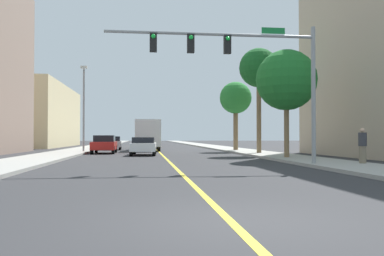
# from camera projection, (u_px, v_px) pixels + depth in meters

# --- Properties ---
(ground) EXTENTS (192.00, 192.00, 0.00)m
(ground) POSITION_uv_depth(u_px,v_px,m) (156.00, 148.00, 48.41)
(ground) COLOR #2D2D30
(sidewalk_left) EXTENTS (3.35, 168.00, 0.15)m
(sidewalk_left) POSITION_uv_depth(u_px,v_px,m) (89.00, 148.00, 47.50)
(sidewalk_left) COLOR #9E9B93
(sidewalk_left) RESTS_ON ground
(sidewalk_right) EXTENTS (3.35, 168.00, 0.15)m
(sidewalk_right) POSITION_uv_depth(u_px,v_px,m) (219.00, 148.00, 49.32)
(sidewalk_right) COLOR #9E9B93
(sidewalk_right) RESTS_ON ground
(lane_marking_center) EXTENTS (0.16, 144.00, 0.01)m
(lane_marking_center) POSITION_uv_depth(u_px,v_px,m) (156.00, 148.00, 48.41)
(lane_marking_center) COLOR yellow
(lane_marking_center) RESTS_ON ground
(building_left_far) EXTENTS (11.71, 23.47, 8.50)m
(building_left_far) POSITION_uv_depth(u_px,v_px,m) (24.00, 116.00, 56.82)
(building_left_far) COLOR beige
(building_left_far) RESTS_ON ground
(traffic_signal_mast) EXTENTS (9.69, 0.36, 6.37)m
(traffic_signal_mast) POSITION_uv_depth(u_px,v_px,m) (245.00, 60.00, 18.59)
(traffic_signal_mast) COLOR gray
(traffic_signal_mast) RESTS_ON sidewalk_right
(street_lamp) EXTENTS (0.56, 0.28, 7.33)m
(street_lamp) POSITION_uv_depth(u_px,v_px,m) (84.00, 104.00, 34.96)
(street_lamp) COLOR gray
(street_lamp) RESTS_ON sidewalk_left
(palm_near) EXTENTS (3.70, 3.70, 6.54)m
(palm_near) POSITION_uv_depth(u_px,v_px,m) (286.00, 80.00, 24.78)
(palm_near) COLOR brown
(palm_near) RESTS_ON sidewalk_right
(palm_mid) EXTENTS (3.05, 3.05, 8.17)m
(palm_mid) POSITION_uv_depth(u_px,v_px,m) (259.00, 69.00, 31.83)
(palm_mid) COLOR brown
(palm_mid) RESTS_ON sidewalk_right
(palm_far) EXTENTS (3.03, 3.03, 6.47)m
(palm_far) POSITION_uv_depth(u_px,v_px,m) (236.00, 99.00, 38.74)
(palm_far) COLOR brown
(palm_far) RESTS_ON sidewalk_right
(car_yellow) EXTENTS (1.80, 3.91, 1.51)m
(car_yellow) POSITION_uv_depth(u_px,v_px,m) (143.00, 142.00, 50.18)
(car_yellow) COLOR gold
(car_yellow) RESTS_ON ground
(car_red) EXTENTS (1.90, 4.27, 1.51)m
(car_red) POSITION_uv_depth(u_px,v_px,m) (104.00, 144.00, 34.08)
(car_red) COLOR red
(car_red) RESTS_ON ground
(car_white) EXTENTS (2.03, 4.58, 1.35)m
(car_white) POSITION_uv_depth(u_px,v_px,m) (144.00, 146.00, 30.71)
(car_white) COLOR white
(car_white) RESTS_ON ground
(car_silver) EXTENTS (1.92, 3.88, 1.43)m
(car_silver) POSITION_uv_depth(u_px,v_px,m) (113.00, 143.00, 43.30)
(car_silver) COLOR #BCBCC1
(car_silver) RESTS_ON ground
(delivery_truck) EXTENTS (2.44, 8.12, 3.00)m
(delivery_truck) POSITION_uv_depth(u_px,v_px,m) (147.00, 135.00, 40.99)
(delivery_truck) COLOR #194799
(delivery_truck) RESTS_ON ground
(pedestrian) EXTENTS (0.38, 0.38, 1.65)m
(pedestrian) POSITION_uv_depth(u_px,v_px,m) (363.00, 146.00, 19.06)
(pedestrian) COLOR #726651
(pedestrian) RESTS_ON sidewalk_right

